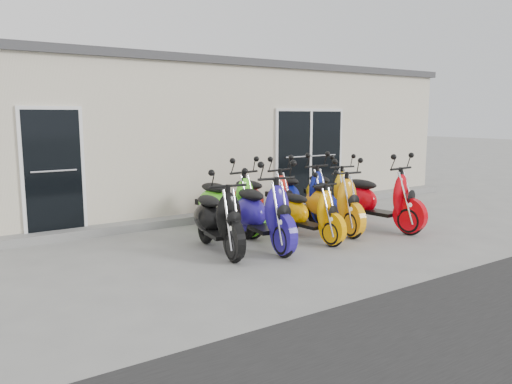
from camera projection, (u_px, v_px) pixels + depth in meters
ground at (275, 238)px, 8.84m from camera, size 80.00×80.00×0.00m
building at (156, 137)px, 12.86m from camera, size 14.00×6.00×3.20m
roof_cap at (154, 70)px, 12.60m from camera, size 14.20×6.20×0.16m
front_step at (218, 215)px, 10.48m from camera, size 14.00×0.40×0.15m
door_left at (53, 167)px, 8.66m from camera, size 1.07×0.08×2.22m
door_right at (310, 153)px, 11.86m from camera, size 2.02×0.08×2.22m
scooter_front_black at (218, 209)px, 7.82m from camera, size 0.94×1.95×1.38m
scooter_front_blue at (263, 203)px, 8.11m from camera, size 0.97×2.07×1.48m
scooter_front_orange_a at (308, 205)px, 8.60m from camera, size 0.72×1.73×1.25m
scooter_front_orange_b at (332, 194)px, 9.26m from camera, size 0.98×2.00×1.41m
scooter_front_red at (379, 191)px, 9.44m from camera, size 0.99×2.09×1.48m
scooter_back_green at (228, 194)px, 9.15m from camera, size 0.97×2.03×1.44m
scooter_back_red at (263, 191)px, 9.60m from camera, size 0.99×2.02×1.43m
scooter_back_blue at (300, 187)px, 10.06m from camera, size 0.94×2.05×1.46m
scooter_back_yellow at (330, 185)px, 10.59m from camera, size 0.93×1.94×1.38m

